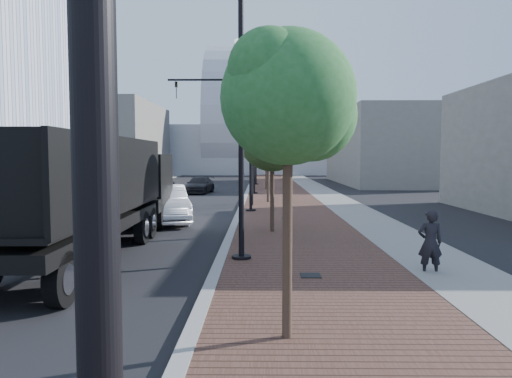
{
  "coord_description": "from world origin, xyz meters",
  "views": [
    {
      "loc": [
        1.18,
        -3.66,
        3.09
      ],
      "look_at": [
        1.0,
        12.0,
        2.0
      ],
      "focal_mm": 33.47,
      "sensor_mm": 36.0,
      "label": 1
    }
  ],
  "objects_px": {
    "dump_truck": "(114,199)",
    "white_sedan": "(165,204)",
    "dark_car_mid": "(155,185)",
    "pedestrian": "(430,243)"
  },
  "relations": [
    {
      "from": "dump_truck",
      "to": "white_sedan",
      "type": "height_order",
      "value": "dump_truck"
    },
    {
      "from": "dark_car_mid",
      "to": "pedestrian",
      "type": "xyz_separation_m",
      "value": [
        13.49,
        -28.72,
        0.27
      ]
    },
    {
      "from": "dump_truck",
      "to": "white_sedan",
      "type": "relative_size",
      "value": 2.61
    },
    {
      "from": "dump_truck",
      "to": "pedestrian",
      "type": "relative_size",
      "value": 7.91
    },
    {
      "from": "dump_truck",
      "to": "pedestrian",
      "type": "xyz_separation_m",
      "value": [
        9.63,
        -4.82,
        -0.67
      ]
    },
    {
      "from": "white_sedan",
      "to": "pedestrian",
      "type": "height_order",
      "value": "pedestrian"
    },
    {
      "from": "dark_car_mid",
      "to": "pedestrian",
      "type": "relative_size",
      "value": 2.49
    },
    {
      "from": "white_sedan",
      "to": "dump_truck",
      "type": "bearing_deg",
      "value": -116.67
    },
    {
      "from": "dump_truck",
      "to": "dark_car_mid",
      "type": "height_order",
      "value": "dump_truck"
    },
    {
      "from": "dump_truck",
      "to": "white_sedan",
      "type": "xyz_separation_m",
      "value": [
        0.83,
        4.93,
        -0.67
      ]
    }
  ]
}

